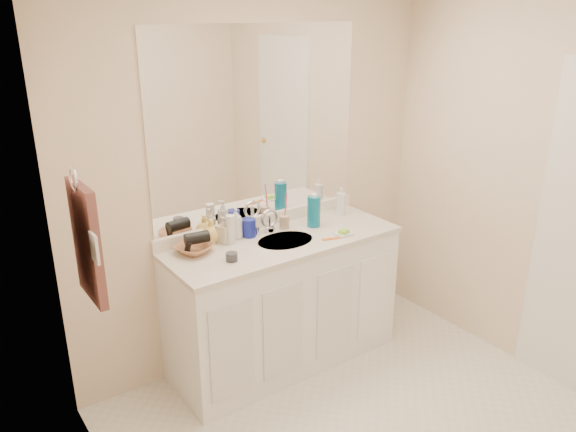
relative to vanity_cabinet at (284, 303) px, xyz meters
The scene contains 27 objects.
wall_back 0.82m from the vanity_cabinet, 90.00° to the left, with size 2.60×0.02×2.40m, color beige.
wall_left 1.83m from the vanity_cabinet, 141.75° to the right, with size 0.02×2.60×2.40m, color beige.
wall_right 1.83m from the vanity_cabinet, 38.25° to the right, with size 0.02×2.60×2.40m, color beige.
vanity_cabinet is the anchor object (origin of this frame).
countertop 0.44m from the vanity_cabinet, ahead, with size 1.52×0.57×0.03m, color silver.
backsplash 0.56m from the vanity_cabinet, 90.00° to the left, with size 1.52×0.03×0.08m, color white.
sink_basin 0.44m from the vanity_cabinet, 90.00° to the right, with size 0.37×0.37×0.02m, color beige.
faucet 0.53m from the vanity_cabinet, 90.00° to the left, with size 0.02×0.02×0.11m, color silver.
mirror 1.17m from the vanity_cabinet, 90.00° to the left, with size 1.48×0.01×1.20m, color white.
blue_mug 0.56m from the vanity_cabinet, 132.34° to the left, with size 0.09×0.09×0.12m, color navy.
tan_cup 0.53m from the vanity_cabinet, 52.80° to the left, with size 0.06×0.06×0.09m, color tan.
toothbrush 0.63m from the vanity_cabinet, 50.43° to the left, with size 0.01×0.01×0.19m, color #FF4379.
mouthwash_bottle 0.63m from the vanity_cabinet, 13.47° to the left, with size 0.09×0.09×0.21m, color #0B678A.
clear_pump_bottle 0.81m from the vanity_cabinet, 13.45° to the left, with size 0.06×0.06×0.16m, color white.
soap_dish 0.61m from the vanity_cabinet, 25.13° to the right, with size 0.11×0.08×0.01m, color silver.
green_soap 0.62m from the vanity_cabinet, 25.13° to the right, with size 0.06×0.05×0.02m, color #92D834.
orange_comb 0.55m from the vanity_cabinet, 35.21° to the right, with size 0.12×0.02×0.00m, color orange.
dark_jar 0.65m from the vanity_cabinet, 167.80° to the right, with size 0.07×0.07×0.05m, color #323339.
extra_white_bottle 0.64m from the vanity_cabinet, 156.18° to the left, with size 0.06×0.06×0.18m, color silver.
soap_bottle_white 0.63m from the vanity_cabinet, 142.17° to the left, with size 0.08×0.08×0.20m, color silver.
soap_bottle_cream 0.65m from the vanity_cabinet, 152.47° to the left, with size 0.07×0.08×0.17m, color beige.
soap_bottle_yellow 0.69m from the vanity_cabinet, 150.55° to the left, with size 0.12×0.12×0.15m, color #F6CE5F.
wicker_basket 0.74m from the vanity_cabinet, 166.29° to the left, with size 0.22×0.22×0.05m, color #A96A44.
hair_dryer 0.77m from the vanity_cabinet, 165.79° to the left, with size 0.07×0.07×0.14m, color black.
towel_ring 1.71m from the vanity_cabinet, 168.86° to the right, with size 0.11×0.11×0.01m, color silver.
hand_towel 1.52m from the vanity_cabinet, 168.69° to the right, with size 0.04×0.32×0.55m, color #502D2B.
switch_plate 1.61m from the vanity_cabinet, 160.52° to the right, with size 0.01×0.09×0.13m, color silver.
Camera 1 is at (-1.85, -1.64, 2.24)m, focal length 35.00 mm.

